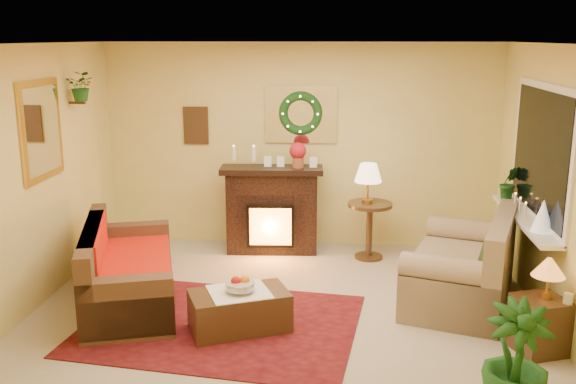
# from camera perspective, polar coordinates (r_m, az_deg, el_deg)

# --- Properties ---
(floor) EXTENTS (5.00, 5.00, 0.00)m
(floor) POSITION_cam_1_polar(r_m,az_deg,el_deg) (6.45, -0.27, -10.72)
(floor) COLOR beige
(floor) RESTS_ON ground
(ceiling) EXTENTS (5.00, 5.00, 0.00)m
(ceiling) POSITION_cam_1_polar(r_m,az_deg,el_deg) (5.87, -0.30, 13.06)
(ceiling) COLOR white
(ceiling) RESTS_ON ground
(wall_back) EXTENTS (5.00, 5.00, 0.00)m
(wall_back) POSITION_cam_1_polar(r_m,az_deg,el_deg) (8.23, 1.13, 4.13)
(wall_back) COLOR #EFD88C
(wall_back) RESTS_ON ground
(wall_front) EXTENTS (5.00, 5.00, 0.00)m
(wall_front) POSITION_cam_1_polar(r_m,az_deg,el_deg) (3.88, -3.29, -6.89)
(wall_front) COLOR #EFD88C
(wall_front) RESTS_ON ground
(wall_left) EXTENTS (4.50, 4.50, 0.00)m
(wall_left) POSITION_cam_1_polar(r_m,az_deg,el_deg) (6.73, -22.01, 0.97)
(wall_left) COLOR #EFD88C
(wall_left) RESTS_ON ground
(wall_right) EXTENTS (4.50, 4.50, 0.00)m
(wall_right) POSITION_cam_1_polar(r_m,az_deg,el_deg) (6.32, 22.92, 0.12)
(wall_right) COLOR #EFD88C
(wall_right) RESTS_ON ground
(area_rug) EXTENTS (2.76, 2.21, 0.01)m
(area_rug) POSITION_cam_1_polar(r_m,az_deg,el_deg) (6.23, -5.99, -11.64)
(area_rug) COLOR maroon
(area_rug) RESTS_ON floor
(sofa) EXTENTS (1.35, 2.08, 0.82)m
(sofa) POSITION_cam_1_polar(r_m,az_deg,el_deg) (6.74, -13.94, -6.10)
(sofa) COLOR #422B21
(sofa) RESTS_ON floor
(red_throw) EXTENTS (0.82, 1.33, 0.02)m
(red_throw) POSITION_cam_1_polar(r_m,az_deg,el_deg) (6.90, -13.89, -5.40)
(red_throw) COLOR red
(red_throw) RESTS_ON sofa
(fireplace) EXTENTS (1.14, 0.42, 1.03)m
(fireplace) POSITION_cam_1_polar(r_m,az_deg,el_deg) (8.04, -1.43, -1.57)
(fireplace) COLOR black
(fireplace) RESTS_ON floor
(poinsettia) EXTENTS (0.21, 0.21, 0.21)m
(poinsettia) POSITION_cam_1_polar(r_m,az_deg,el_deg) (7.86, 0.88, 3.68)
(poinsettia) COLOR #AD1928
(poinsettia) RESTS_ON fireplace
(mantel_candle_a) EXTENTS (0.06, 0.06, 0.17)m
(mantel_candle_a) POSITION_cam_1_polar(r_m,az_deg,el_deg) (7.94, -4.83, 3.44)
(mantel_candle_a) COLOR beige
(mantel_candle_a) RESTS_ON fireplace
(mantel_candle_b) EXTENTS (0.06, 0.06, 0.18)m
(mantel_candle_b) POSITION_cam_1_polar(r_m,az_deg,el_deg) (7.90, -3.06, 3.41)
(mantel_candle_b) COLOR silver
(mantel_candle_b) RESTS_ON fireplace
(mantel_mirror) EXTENTS (0.92, 0.02, 0.72)m
(mantel_mirror) POSITION_cam_1_polar(r_m,az_deg,el_deg) (8.15, 1.13, 6.88)
(mantel_mirror) COLOR white
(mantel_mirror) RESTS_ON wall_back
(wreath) EXTENTS (0.55, 0.11, 0.55)m
(wreath) POSITION_cam_1_polar(r_m,az_deg,el_deg) (8.11, 1.12, 6.99)
(wreath) COLOR #194719
(wreath) RESTS_ON wall_back
(wall_art) EXTENTS (0.32, 0.03, 0.48)m
(wall_art) POSITION_cam_1_polar(r_m,az_deg,el_deg) (8.37, -8.18, 5.89)
(wall_art) COLOR #381E11
(wall_art) RESTS_ON wall_back
(gold_mirror) EXTENTS (0.03, 0.84, 1.00)m
(gold_mirror) POSITION_cam_1_polar(r_m,az_deg,el_deg) (6.91, -21.09, 5.16)
(gold_mirror) COLOR gold
(gold_mirror) RESTS_ON wall_left
(hanging_plant) EXTENTS (0.33, 0.28, 0.36)m
(hanging_plant) POSITION_cam_1_polar(r_m,az_deg,el_deg) (7.50, -17.79, 7.72)
(hanging_plant) COLOR #194719
(hanging_plant) RESTS_ON wall_left
(loveseat) EXTENTS (1.39, 1.82, 0.93)m
(loveseat) POSITION_cam_1_polar(r_m,az_deg,el_deg) (6.82, 15.11, -6.02)
(loveseat) COLOR gray
(loveseat) RESTS_ON floor
(window_frame) EXTENTS (0.03, 1.86, 1.36)m
(window_frame) POSITION_cam_1_polar(r_m,az_deg,el_deg) (6.78, 21.60, 3.26)
(window_frame) COLOR white
(window_frame) RESTS_ON wall_right
(window_glass) EXTENTS (0.02, 1.70, 1.22)m
(window_glass) POSITION_cam_1_polar(r_m,az_deg,el_deg) (6.78, 21.48, 3.27)
(window_glass) COLOR black
(window_glass) RESTS_ON wall_right
(window_sill) EXTENTS (0.22, 1.86, 0.04)m
(window_sill) POSITION_cam_1_polar(r_m,az_deg,el_deg) (6.90, 20.28, -2.27)
(window_sill) COLOR white
(window_sill) RESTS_ON wall_right
(mini_tree) EXTENTS (0.21, 0.21, 0.31)m
(mini_tree) POSITION_cam_1_polar(r_m,az_deg,el_deg) (6.41, 21.71, -1.99)
(mini_tree) COLOR white
(mini_tree) RESTS_ON window_sill
(sill_plant) EXTENTS (0.27, 0.22, 0.50)m
(sill_plant) POSITION_cam_1_polar(r_m,az_deg,el_deg) (7.52, 19.08, 0.80)
(sill_plant) COLOR #1A3F12
(sill_plant) RESTS_ON window_sill
(side_table_round) EXTENTS (0.68, 0.68, 0.70)m
(side_table_round) POSITION_cam_1_polar(r_m,az_deg,el_deg) (7.93, 7.23, -3.60)
(side_table_round) COLOR black
(side_table_round) RESTS_ON floor
(lamp_cream) EXTENTS (0.33, 0.33, 0.50)m
(lamp_cream) POSITION_cam_1_polar(r_m,az_deg,el_deg) (7.75, 7.10, 0.27)
(lamp_cream) COLOR #FFE0AD
(lamp_cream) RESTS_ON side_table_round
(end_table_square) EXTENTS (0.51, 0.51, 0.49)m
(end_table_square) POSITION_cam_1_polar(r_m,az_deg,el_deg) (6.04, 21.49, -10.70)
(end_table_square) COLOR #361914
(end_table_square) RESTS_ON floor
(lamp_tiffany) EXTENTS (0.28, 0.28, 0.41)m
(lamp_tiffany) POSITION_cam_1_polar(r_m,az_deg,el_deg) (5.89, 22.16, -6.40)
(lamp_tiffany) COLOR orange
(lamp_tiffany) RESTS_ON end_table_square
(coffee_table) EXTENTS (1.01, 0.80, 0.37)m
(coffee_table) POSITION_cam_1_polar(r_m,az_deg,el_deg) (6.04, -4.34, -10.33)
(coffee_table) COLOR black
(coffee_table) RESTS_ON floor
(fruit_bowl) EXTENTS (0.27, 0.27, 0.06)m
(fruit_bowl) POSITION_cam_1_polar(r_m,az_deg,el_deg) (5.93, -4.28, -8.27)
(fruit_bowl) COLOR #BDBDBD
(fruit_bowl) RESTS_ON coffee_table
(floor_palm) EXTENTS (1.64, 1.64, 2.54)m
(floor_palm) POSITION_cam_1_polar(r_m,az_deg,el_deg) (4.96, 19.62, -13.67)
(floor_palm) COLOR #133518
(floor_palm) RESTS_ON floor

